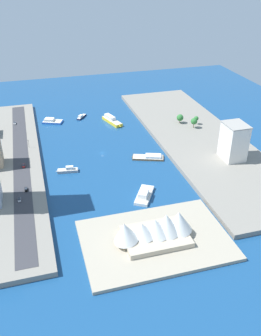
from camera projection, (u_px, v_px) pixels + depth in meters
ground_plane at (102, 153)px, 286.57m from camera, size 440.00×440.00×0.00m
quay_west at (198, 139)px, 305.42m from camera, size 70.00×240.00×3.35m
peninsula_point at (155, 240)px, 196.85m from camera, size 79.05×53.84×2.00m
road_strip at (21, 160)px, 270.17m from camera, size 11.23×228.00×0.15m
ferry_yellow_fast at (112, 120)px, 338.52m from camera, size 14.35×28.35×5.89m
ferry_white_commuter at (144, 195)px, 232.70m from camera, size 18.58×23.30×5.76m
yacht_sleek_gray at (68, 170)px, 260.67m from camera, size 16.25×6.83×4.38m
patrol_launch_navy at (81, 117)px, 348.80m from camera, size 11.06×13.73×3.37m
barge_flat_brown at (150, 157)px, 278.07m from camera, size 25.05×15.86×3.11m
catamaran_blue at (52, 121)px, 338.74m from camera, size 19.94×15.42×4.04m
hotel_broad_white at (234, 141)px, 265.72m from camera, size 15.33×18.82×27.34m
sedan_silver at (19, 200)px, 224.00m from camera, size 1.93×4.28×1.52m
van_white at (15, 123)px, 327.57m from camera, size 2.02×4.68×1.44m
pickup_red at (24, 165)px, 260.83m from camera, size 2.02×4.94×1.49m
suv_black at (26, 189)px, 234.08m from camera, size 1.98×4.79×1.59m
traffic_light_waterfront at (28, 143)px, 285.25m from camera, size 0.36×0.36×6.50m
opera_landmark at (156, 228)px, 192.91m from camera, size 44.50×24.72×15.71m
park_tree_cluster at (188, 119)px, 323.41m from camera, size 17.92×19.37×9.07m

